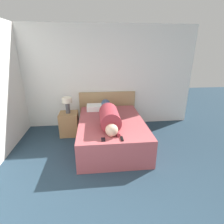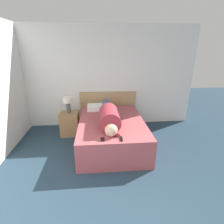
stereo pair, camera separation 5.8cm
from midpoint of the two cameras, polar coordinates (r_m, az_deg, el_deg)
wall_back at (r=4.68m, az=-3.65°, el=11.06°), size 5.04×0.06×2.60m
bed at (r=3.91m, az=0.24°, el=-6.58°), size 1.39×1.96×0.57m
headboard at (r=4.82m, az=-0.90°, el=1.17°), size 1.51×0.04×0.93m
nightstand at (r=4.44m, az=-13.24°, el=-3.66°), size 0.44×0.42×0.57m
table_lamp at (r=4.25m, az=-13.83°, el=3.13°), size 0.23×0.23×0.38m
person_lying at (r=3.61m, az=-0.55°, el=-1.17°), size 0.39×1.70×0.39m
pillow_near_headboard at (r=4.43m, az=-4.02°, el=1.57°), size 0.56×0.32×0.13m
tv_remote at (r=3.05m, az=3.58°, el=-8.68°), size 0.04×0.15×0.02m
cell_phone at (r=3.04m, az=-2.57°, el=-8.94°), size 0.06×0.13×0.01m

